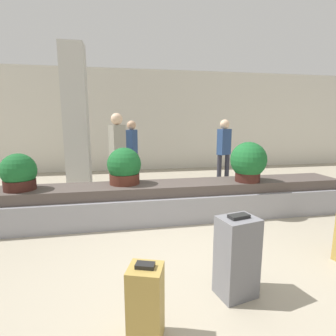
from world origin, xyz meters
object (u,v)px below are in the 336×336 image
Objects in this scene: traveler_0 at (118,147)px; traveler_1 at (224,147)px; potted_plant_0 at (124,167)px; suitcase_3 at (146,303)px; traveler_2 at (132,147)px; pillar at (76,121)px; suitcase_0 at (237,257)px; potted_plant_1 at (248,162)px; potted_plant_2 at (19,173)px.

traveler_1 is (2.54, 0.39, -0.09)m from traveler_0.
traveler_0 is at bearing 94.12° from potted_plant_0.
traveler_1 is (2.35, 4.31, 0.68)m from suitcase_3.
suitcase_3 is 0.38× the size of traveler_2.
pillar is 1.47m from traveler_2.
traveler_0 is (-1.05, 3.57, 0.68)m from suitcase_0.
pillar is 3.48m from traveler_1.
potted_plant_0 is at bearing -159.50° from traveler_2.
potted_plant_1 is (2.04, -0.21, 0.06)m from potted_plant_0.
traveler_1 reaches higher than suitcase_0.
pillar is at bearing 151.68° from traveler_1.
potted_plant_1 is 3.56m from potted_plant_2.
suitcase_3 is 2.94m from potted_plant_2.
potted_plant_0 is 1.44m from traveler_0.
traveler_0 is (-0.10, 1.42, 0.20)m from potted_plant_0.
potted_plant_1 is 3.18m from traveler_2.
traveler_0 is at bearing 162.35° from traveler_1.
traveler_1 is (3.42, -0.12, -0.63)m from pillar.
pillar is 5.92× the size of potted_plant_2.
traveler_2 is at bearing 85.91° from suitcase_0.
potted_plant_1 is (1.95, 2.29, 0.63)m from suitcase_3.
suitcase_3 is 1.03× the size of potted_plant_0.
potted_plant_2 is at bearing 127.62° from suitcase_0.
potted_plant_1 is at bearing 103.98° from traveler_0.
suitcase_0 is at bearing -136.93° from traveler_1.
pillar reaches higher than suitcase_3.
pillar is at bearing 75.05° from potted_plant_2.
suitcase_3 is at bearing 54.05° from traveler_0.
potted_plant_0 is 0.88× the size of potted_plant_1.
pillar is at bearing 138.18° from traveler_2.
traveler_2 is (-2.19, 0.61, -0.02)m from traveler_1.
potted_plant_1 is (1.09, 1.94, 0.54)m from suitcase_0.
potted_plant_2 reaches higher than suitcase_3.
potted_plant_2 is (-1.61, 2.39, 0.55)m from suitcase_3.
traveler_0 is at bearing -29.98° from pillar.
potted_plant_1 is 1.23× the size of potted_plant_2.
pillar is at bearing 102.48° from suitcase_0.
pillar is 4.12× the size of suitcase_0.
potted_plant_0 is 1.53m from potted_plant_2.
potted_plant_2 is 2.10m from traveler_0.
suitcase_0 is at bearing -119.22° from potted_plant_1.
potted_plant_0 is at bearing 100.98° from suitcase_0.
potted_plant_1 is at bearing -119.50° from traveler_2.
suitcase_3 is 0.34× the size of traveler_0.
suitcase_3 is at bearing -144.96° from traveler_1.
traveler_0 reaches higher than suitcase_3.
suitcase_3 is 4.97m from traveler_2.
traveler_1 reaches higher than potted_plant_0.
potted_plant_2 is (-3.56, 0.10, -0.08)m from potted_plant_1.
traveler_2 is (0.35, 1.00, -0.11)m from traveler_0.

